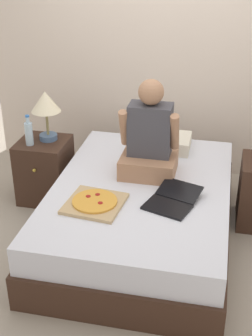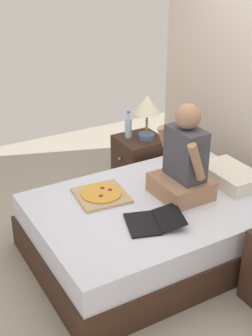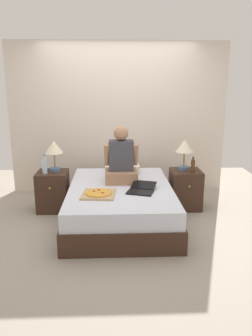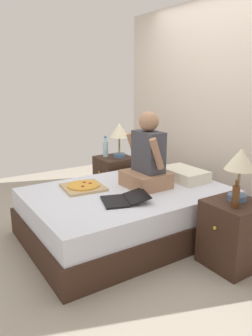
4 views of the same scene
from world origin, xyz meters
name	(u,v)px [view 1 (image 1 of 4)]	position (x,y,z in m)	size (l,w,h in m)	color
ground_plane	(141,237)	(0.00, 0.00, 0.00)	(5.62, 5.62, 0.00)	#9E9384
wall_back	(169,48)	(0.00, 1.37, 1.25)	(3.62, 0.12, 2.50)	beige
bed	(141,212)	(0.00, 0.00, 0.24)	(1.40, 2.02, 0.49)	#382319
nightstand_left	(45,170)	(-0.99, 0.45, 0.29)	(0.44, 0.47, 0.58)	#382319
lamp_on_left_nightstand	(46,105)	(-0.95, 0.50, 0.91)	(0.26, 0.26, 0.45)	#4C6B93
water_bottle	(29,133)	(-1.07, 0.36, 0.69)	(0.07, 0.07, 0.28)	silver
pillow	(161,142)	(0.05, 0.73, 0.55)	(0.52, 0.34, 0.12)	silver
person_seated	(150,140)	(0.02, 0.24, 0.78)	(0.47, 0.40, 0.78)	#A37556
laptop	(171,201)	(0.26, -0.22, 0.51)	(0.43, 0.49, 0.07)	black
pizza_box	(95,203)	(-0.28, -0.36, 0.51)	(0.44, 0.44, 0.05)	tan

